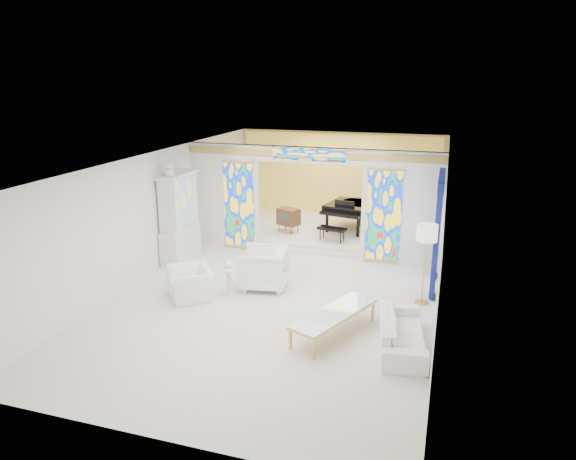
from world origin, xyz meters
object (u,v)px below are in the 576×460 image
(china_cabinet, at_px, (179,218))
(armchair_right, at_px, (264,268))
(sofa, at_px, (402,332))
(armchair_left, at_px, (191,283))
(coffee_table, at_px, (334,314))
(tv_console, at_px, (288,217))
(grand_piano, at_px, (356,208))

(china_cabinet, relative_size, armchair_right, 2.56)
(armchair_right, distance_m, sofa, 3.86)
(armchair_left, distance_m, sofa, 4.83)
(china_cabinet, relative_size, armchair_left, 2.64)
(armchair_left, relative_size, coffee_table, 0.47)
(tv_console, bearing_deg, coffee_table, -42.64)
(china_cabinet, distance_m, sofa, 6.93)
(china_cabinet, distance_m, coffee_table, 5.74)
(armchair_right, bearing_deg, sofa, 51.39)
(coffee_table, xyz_separation_m, grand_piano, (-0.77, 6.60, 0.44))
(tv_console, bearing_deg, china_cabinet, -106.56)
(grand_piano, height_order, tv_console, grand_piano)
(china_cabinet, xyz_separation_m, grand_piano, (4.11, 3.66, -0.30))
(armchair_left, height_order, armchair_right, armchair_right)
(china_cabinet, xyz_separation_m, tv_console, (2.20, 2.74, -0.51))
(china_cabinet, height_order, grand_piano, china_cabinet)
(armchair_right, relative_size, tv_console, 1.41)
(coffee_table, distance_m, grand_piano, 6.66)
(sofa, bearing_deg, armchair_right, 52.61)
(armchair_right, xyz_separation_m, tv_console, (-0.60, 3.90, 0.18))
(armchair_left, distance_m, grand_piano, 6.44)
(sofa, bearing_deg, coffee_table, 77.74)
(china_cabinet, xyz_separation_m, coffee_table, (4.87, -2.94, -0.74))
(grand_piano, bearing_deg, tv_console, -142.13)
(grand_piano, bearing_deg, sofa, -60.78)
(china_cabinet, relative_size, sofa, 1.34)
(armchair_right, height_order, grand_piano, grand_piano)
(sofa, bearing_deg, armchair_left, 71.26)
(coffee_table, height_order, tv_console, tv_console)
(grand_piano, relative_size, tv_console, 3.53)
(coffee_table, bearing_deg, tv_console, 115.20)
(armchair_left, bearing_deg, coffee_table, 37.75)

